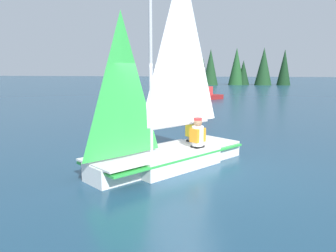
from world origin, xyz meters
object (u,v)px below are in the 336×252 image
at_px(sailor_crew, 193,134).
at_px(sailor_helm, 198,139).
at_px(sailboat_main, 168,138).
at_px(motorboat_distant, 197,95).

bearing_deg(sailor_crew, sailor_helm, 52.32).
distance_m(sailboat_main, motorboat_distant, 18.99).
height_order(sailboat_main, sailor_crew, sailboat_main).
distance_m(sailor_crew, motorboat_distant, 17.94).
bearing_deg(sailboat_main, sailor_helm, 156.47).
height_order(sailboat_main, motorboat_distant, sailboat_main).
relative_size(sailboat_main, motorboat_distant, 1.04).
bearing_deg(motorboat_distant, sailor_crew, -137.42).
bearing_deg(motorboat_distant, sailboat_main, -139.18).
relative_size(sailor_helm, motorboat_distant, 0.24).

